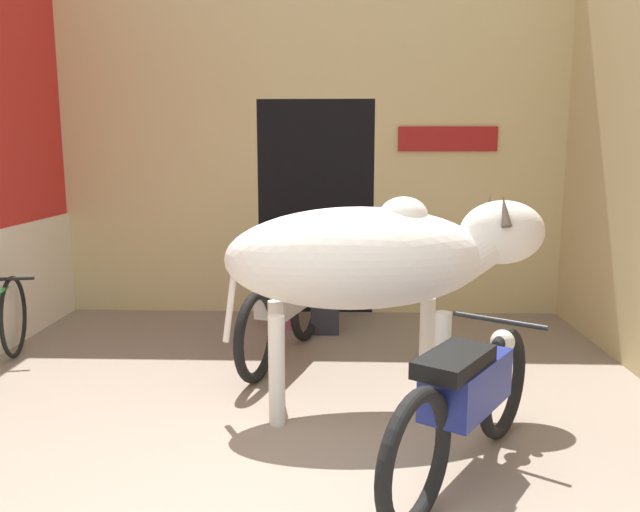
# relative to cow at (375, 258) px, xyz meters

# --- Properties ---
(wall_back_with_doorway) EXTENTS (5.44, 0.93, 3.95)m
(wall_back_with_doorway) POSITION_rel_cow_xyz_m (-0.54, 2.87, 0.61)
(wall_back_with_doorway) COLOR #D1BC84
(wall_back_with_doorway) RESTS_ON ground_plane
(cow) EXTENTS (2.25, 0.94, 1.53)m
(cow) POSITION_rel_cow_xyz_m (0.00, 0.00, 0.00)
(cow) COLOR silver
(cow) RESTS_ON ground_plane
(motorcycle_near) EXTENTS (1.12, 1.63, 0.81)m
(motorcycle_near) POSITION_rel_cow_xyz_m (0.46, -0.91, -0.62)
(motorcycle_near) COLOR black
(motorcycle_near) RESTS_ON ground_plane
(motorcycle_far) EXTENTS (0.71, 1.82, 0.83)m
(motorcycle_far) POSITION_rel_cow_xyz_m (-0.72, 1.04, -0.61)
(motorcycle_far) COLOR black
(motorcycle_far) RESTS_ON ground_plane
(shopkeeper_seated) EXTENTS (0.40, 0.34, 1.23)m
(shopkeeper_seated) POSITION_rel_cow_xyz_m (-0.38, 1.90, -0.43)
(shopkeeper_seated) COLOR #282833
(shopkeeper_seated) RESTS_ON ground_plane
(plastic_stool) EXTENTS (0.34, 0.34, 0.46)m
(plastic_stool) POSITION_rel_cow_xyz_m (-0.80, 2.02, -0.84)
(plastic_stool) COLOR #DB6093
(plastic_stool) RESTS_ON ground_plane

